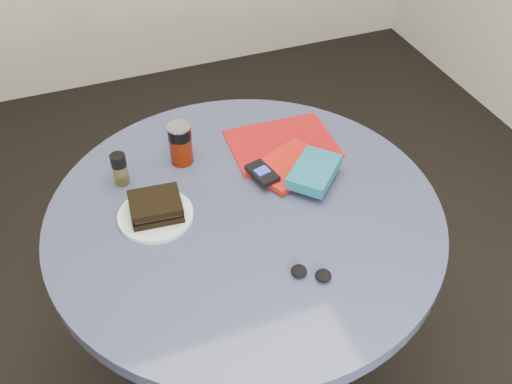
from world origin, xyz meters
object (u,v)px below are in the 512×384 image
object	(u,v)px
table	(246,252)
mp3_player	(262,173)
magazine	(282,143)
red_book	(289,165)
sandwich	(156,206)
soda_can	(181,144)
headphones	(311,273)
plate	(156,215)
pepper_grinder	(120,169)
novel	(314,171)

from	to	relation	value
table	mp3_player	bearing A→B (deg)	46.70
magazine	red_book	world-z (taller)	red_book
sandwich	mp3_player	xyz separation A→B (m)	(0.29, 0.03, -0.00)
table	soda_can	world-z (taller)	soda_can
red_book	headphones	world-z (taller)	red_book
plate	headphones	bearing A→B (deg)	-47.53
soda_can	pepper_grinder	xyz separation A→B (m)	(-0.17, -0.03, -0.01)
magazine	headphones	size ratio (longest dim) A/B	3.03
pepper_grinder	table	bearing A→B (deg)	-38.21
mp3_player	table	bearing A→B (deg)	-133.30
plate	magazine	distance (m)	0.44
mp3_player	headphones	bearing A→B (deg)	-92.40
red_book	soda_can	bearing A→B (deg)	128.02
headphones	mp3_player	bearing A→B (deg)	87.60
sandwich	soda_can	xyz separation A→B (m)	(0.12, 0.19, 0.03)
sandwich	pepper_grinder	world-z (taller)	pepper_grinder
plate	headphones	world-z (taller)	headphones
sandwich	mp3_player	world-z (taller)	sandwich
soda_can	mp3_player	size ratio (longest dim) A/B	1.17
magazine	mp3_player	bearing A→B (deg)	-128.09
soda_can	magazine	distance (m)	0.29
pepper_grinder	red_book	world-z (taller)	pepper_grinder
plate	sandwich	distance (m)	0.03
sandwich	red_book	bearing A→B (deg)	7.65
table	pepper_grinder	xyz separation A→B (m)	(-0.27, 0.21, 0.21)
sandwich	red_book	world-z (taller)	sandwich
headphones	red_book	bearing A→B (deg)	74.35
table	magazine	size ratio (longest dim) A/B	3.40
red_book	headphones	distance (m)	0.37
novel	mp3_player	bearing A→B (deg)	113.93
soda_can	magazine	size ratio (longest dim) A/B	0.41
pepper_grinder	mp3_player	world-z (taller)	pepper_grinder
sandwich	novel	size ratio (longest dim) A/B	0.85
red_book	headphones	xyz separation A→B (m)	(-0.10, -0.36, -0.00)
plate	magazine	bearing A→B (deg)	21.66
table	headphones	xyz separation A→B (m)	(0.07, -0.25, 0.17)
novel	magazine	bearing A→B (deg)	50.39
table	mp3_player	world-z (taller)	mp3_player
soda_can	mp3_player	world-z (taller)	soda_can
plate	sandwich	world-z (taller)	sandwich
table	novel	world-z (taller)	novel
plate	sandwich	bearing A→B (deg)	25.98
soda_can	novel	world-z (taller)	soda_can
magazine	soda_can	bearing A→B (deg)	176.91
soda_can	novel	distance (m)	0.37
sandwich	pepper_grinder	xyz separation A→B (m)	(-0.06, 0.16, 0.01)
table	novel	size ratio (longest dim) A/B	6.36
soda_can	plate	bearing A→B (deg)	-122.38
pepper_grinder	sandwich	bearing A→B (deg)	-70.26
novel	red_book	bearing A→B (deg)	74.52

